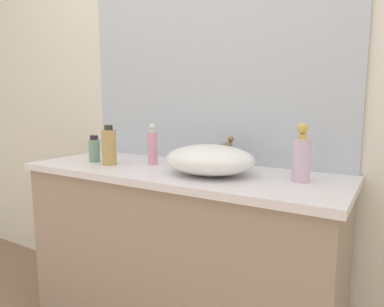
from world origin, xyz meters
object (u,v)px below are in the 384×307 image
(lotion_bottle, at_px, (94,149))
(spray_can, at_px, (109,146))
(soap_dispenser, at_px, (153,147))
(perfume_bottle, at_px, (301,157))
(sink_basin, at_px, (210,160))

(lotion_bottle, height_order, spray_can, spray_can)
(soap_dispenser, relative_size, perfume_bottle, 0.89)
(sink_basin, height_order, soap_dispenser, soap_dispenser)
(perfume_bottle, bearing_deg, spray_can, -173.02)
(soap_dispenser, height_order, perfume_bottle, perfume_bottle)
(soap_dispenser, distance_m, lotion_bottle, 0.31)
(perfume_bottle, height_order, spray_can, perfume_bottle)
(soap_dispenser, bearing_deg, perfume_bottle, -0.30)
(spray_can, bearing_deg, soap_dispenser, 32.30)
(spray_can, bearing_deg, perfume_bottle, 6.98)
(soap_dispenser, distance_m, perfume_bottle, 0.70)
(lotion_bottle, relative_size, spray_can, 0.70)
(sink_basin, distance_m, perfume_bottle, 0.36)
(sink_basin, relative_size, perfume_bottle, 1.73)
(perfume_bottle, distance_m, spray_can, 0.88)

